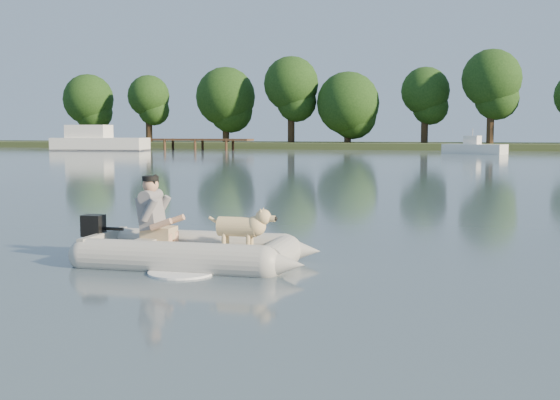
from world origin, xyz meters
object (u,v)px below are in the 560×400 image
(man, at_px, (152,210))
(motorboat, at_px, (475,142))
(dinghy, at_px, (195,225))
(dog, at_px, (237,230))
(dock, at_px, (159,144))
(cabin_cruiser, at_px, (100,138))

(man, relative_size, motorboat, 0.20)
(dinghy, height_order, motorboat, motorboat)
(dinghy, xyz_separation_m, dog, (0.56, 0.06, -0.06))
(dinghy, distance_m, dog, 0.57)
(motorboat, bearing_deg, dog, -70.62)
(motorboat, bearing_deg, dock, -166.23)
(dinghy, height_order, man, man)
(dog, relative_size, cabin_cruiser, 0.09)
(dog, height_order, motorboat, motorboat)
(dinghy, relative_size, motorboat, 0.83)
(dock, height_order, motorboat, motorboat)
(dock, bearing_deg, motorboat, -8.61)
(man, height_order, motorboat, motorboat)
(man, distance_m, cabin_cruiser, 55.31)
(dog, relative_size, motorboat, 0.17)
(dog, bearing_deg, man, 180.00)
(dock, relative_size, man, 19.09)
(cabin_cruiser, bearing_deg, dinghy, -65.19)
(dinghy, height_order, dog, dinghy)
(dog, distance_m, motorboat, 47.28)
(dock, xyz_separation_m, dog, (25.97, -51.53, -0.07))
(cabin_cruiser, bearing_deg, man, -65.71)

